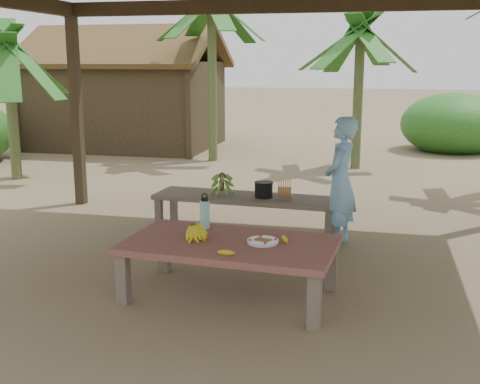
% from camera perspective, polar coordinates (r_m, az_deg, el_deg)
% --- Properties ---
extents(ground, '(80.00, 80.00, 0.00)m').
position_cam_1_polar(ground, '(5.97, -0.89, -7.50)').
color(ground, brown).
rests_on(ground, ground).
extents(work_table, '(1.87, 1.13, 0.50)m').
position_cam_1_polar(work_table, '(5.23, -0.93, -5.41)').
color(work_table, brown).
rests_on(work_table, ground).
extents(bench, '(2.23, 0.74, 0.45)m').
position_cam_1_polar(bench, '(7.17, 0.56, -0.82)').
color(bench, brown).
rests_on(bench, ground).
extents(ripe_banana_bunch, '(0.31, 0.29, 0.15)m').
position_cam_1_polar(ripe_banana_bunch, '(5.28, -4.50, -3.67)').
color(ripe_banana_bunch, yellow).
rests_on(ripe_banana_bunch, work_table).
extents(plate, '(0.27, 0.27, 0.04)m').
position_cam_1_polar(plate, '(5.15, 2.18, -4.72)').
color(plate, white).
rests_on(plate, work_table).
extents(loose_banana_front, '(0.15, 0.08, 0.04)m').
position_cam_1_polar(loose_banana_front, '(4.85, -1.31, -5.76)').
color(loose_banana_front, yellow).
rests_on(loose_banana_front, work_table).
extents(loose_banana_side, '(0.09, 0.15, 0.04)m').
position_cam_1_polar(loose_banana_side, '(5.22, 4.27, -4.47)').
color(loose_banana_side, yellow).
rests_on(loose_banana_side, work_table).
extents(water_flask, '(0.09, 0.09, 0.33)m').
position_cam_1_polar(water_flask, '(5.60, -3.36, -2.03)').
color(water_flask, '#40C8BC').
rests_on(water_flask, work_table).
extents(green_banana_stalk, '(0.26, 0.26, 0.28)m').
position_cam_1_polar(green_banana_stalk, '(7.21, -1.71, 0.86)').
color(green_banana_stalk, '#598C2D').
rests_on(green_banana_stalk, bench).
extents(cooking_pot, '(0.21, 0.21, 0.18)m').
position_cam_1_polar(cooking_pot, '(7.07, 2.26, 0.19)').
color(cooking_pot, black).
rests_on(cooking_pot, bench).
extents(skewer_rack, '(0.18, 0.09, 0.24)m').
position_cam_1_polar(skewer_rack, '(6.97, 4.24, 0.24)').
color(skewer_rack, '#A57F47').
rests_on(skewer_rack, bench).
extents(woman, '(0.45, 0.59, 1.44)m').
position_cam_1_polar(woman, '(6.70, 9.49, 0.94)').
color(woman, '#6FA6D2').
rests_on(woman, ground).
extents(hut, '(4.40, 3.43, 2.85)m').
position_cam_1_polar(hut, '(14.70, -10.59, 8.56)').
color(hut, black).
rests_on(hut, ground).
extents(banana_plant_n, '(1.80, 1.80, 2.85)m').
position_cam_1_polar(banana_plant_n, '(11.62, 11.33, 13.79)').
color(banana_plant_n, '#596638').
rests_on(banana_plant_n, ground).
extents(banana_plant_nw, '(1.80, 1.80, 3.43)m').
position_cam_1_polar(banana_plant_nw, '(12.34, -2.71, 16.56)').
color(banana_plant_nw, '#596638').
rests_on(banana_plant_nw, ground).
extents(banana_plant_w, '(1.80, 1.80, 2.51)m').
position_cam_1_polar(banana_plant_w, '(11.05, -21.17, 11.59)').
color(banana_plant_w, '#596638').
rests_on(banana_plant_w, ground).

